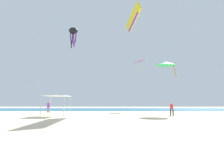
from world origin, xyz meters
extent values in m
cube|color=beige|center=(0.00, 0.00, -0.05)|extent=(110.00, 110.00, 0.10)
cube|color=#1E6B93|center=(0.00, 26.07, 0.01)|extent=(110.00, 19.68, 0.03)
cylinder|color=#B2B2B7|center=(-6.86, 2.07, 1.26)|extent=(0.07, 0.07, 2.53)
cylinder|color=#B2B2B7|center=(-4.06, 2.07, 1.26)|extent=(0.07, 0.07, 2.53)
cylinder|color=#B2B2B7|center=(-6.86, 5.16, 1.26)|extent=(0.07, 0.07, 2.53)
cylinder|color=#B2B2B7|center=(-4.06, 5.16, 1.26)|extent=(0.07, 0.07, 2.53)
cube|color=white|center=(-5.46, 3.62, 2.56)|extent=(2.86, 3.16, 0.06)
cylinder|color=slate|center=(-9.49, 11.14, 0.44)|extent=(0.17, 0.17, 0.87)
cylinder|color=slate|center=(-9.35, 11.45, 0.44)|extent=(0.17, 0.17, 0.87)
cylinder|color=purple|center=(-9.42, 11.29, 1.25)|extent=(0.46, 0.46, 0.76)
sphere|color=tan|center=(-9.42, 11.29, 1.77)|extent=(0.28, 0.28, 0.28)
cylinder|color=black|center=(9.71, 4.31, 0.39)|extent=(0.15, 0.15, 0.79)
cylinder|color=black|center=(9.42, 4.43, 0.39)|extent=(0.15, 0.15, 0.79)
cylinder|color=red|center=(9.56, 4.37, 1.13)|extent=(0.41, 0.41, 0.69)
sphere|color=tan|center=(9.56, 4.37, 1.60)|extent=(0.26, 0.26, 0.26)
cube|color=yellow|center=(5.99, 14.25, 18.94)|extent=(2.49, 6.45, 4.06)
cube|color=purple|center=(5.99, 14.25, 18.05)|extent=(1.57, 4.97, 2.24)
ellipsoid|color=black|center=(-7.41, 18.75, 18.22)|extent=(2.76, 2.76, 1.45)
cylinder|color=black|center=(-6.88, 19.06, 16.66)|extent=(0.42, 0.34, 2.26)
cylinder|color=purple|center=(-7.41, 19.36, 16.32)|extent=(0.23, 0.51, 2.92)
cylinder|color=black|center=(-7.94, 19.05, 15.99)|extent=(0.54, 0.40, 3.59)
cylinder|color=purple|center=(-7.93, 18.44, 16.66)|extent=(0.42, 0.34, 2.26)
cylinder|color=black|center=(-7.40, 18.13, 16.32)|extent=(0.23, 0.51, 2.92)
cylinder|color=purple|center=(-6.87, 18.45, 15.99)|extent=(0.54, 0.40, 3.59)
cone|color=green|center=(9.97, 7.18, 7.67)|extent=(3.42, 3.45, 0.80)
cylinder|color=orange|center=(11.33, 7.29, 6.65)|extent=(0.19, 0.91, 2.39)
cube|color=pink|center=(7.91, 20.09, 11.24)|extent=(2.46, 2.54, 0.74)
cylinder|color=yellow|center=(7.91, 20.09, 9.40)|extent=(0.12, 0.12, 2.37)
camera|label=1|loc=(1.81, -18.38, 1.66)|focal=27.13mm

